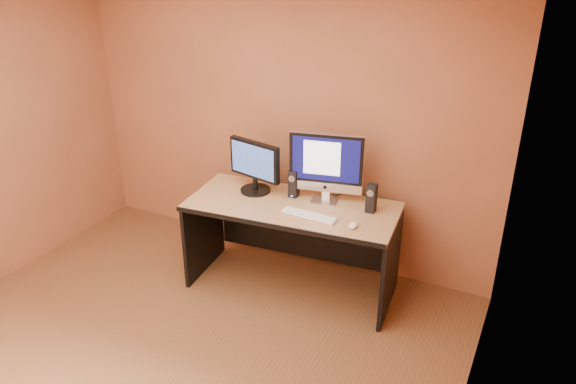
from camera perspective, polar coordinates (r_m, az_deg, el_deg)
name	(u,v)px	position (r m, az deg, el deg)	size (l,w,h in m)	color
floor	(154,375)	(4.28, -13.47, -17.61)	(4.00, 4.00, 0.00)	brown
walls	(132,211)	(3.55, -15.55, -1.90)	(4.00, 4.00, 2.60)	#A36342
desk	(292,247)	(4.81, 0.39, -5.59)	(1.73, 0.76, 0.80)	tan
imac	(325,168)	(4.57, 3.82, 2.45)	(0.62, 0.23, 0.60)	silver
second_monitor	(255,167)	(4.78, -3.39, 2.56)	(0.52, 0.26, 0.45)	black
speaker_left	(294,184)	(4.71, 0.59, 0.86)	(0.07, 0.08, 0.24)	black
speaker_right	(371,198)	(4.51, 8.47, -0.62)	(0.07, 0.08, 0.24)	black
keyboard	(309,215)	(4.43, 2.10, -2.39)	(0.47, 0.13, 0.02)	silver
mouse	(353,225)	(4.30, 6.66, -3.35)	(0.06, 0.11, 0.04)	white
cable_a	(334,197)	(4.75, 4.65, -0.53)	(0.01, 0.01, 0.24)	black
cable_b	(335,196)	(4.78, 4.76, -0.38)	(0.01, 0.01, 0.19)	black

